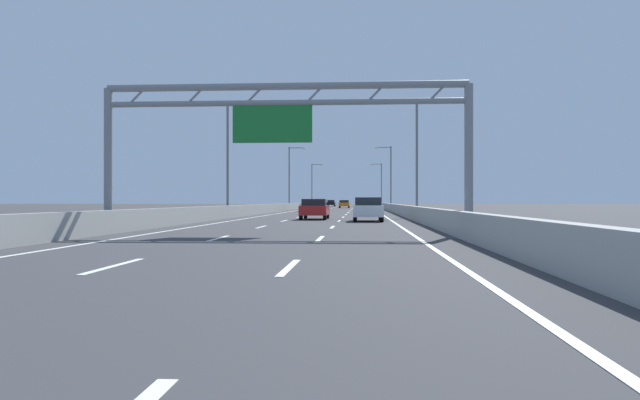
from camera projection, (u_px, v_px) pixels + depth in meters
name	position (u px, v px, depth m)	size (l,w,h in m)	color
ground_plane	(342.00, 209.00, 99.36)	(260.00, 260.00, 0.00)	#38383A
lane_dash_left_1	(114.00, 266.00, 12.19)	(0.16, 3.00, 0.01)	white
lane_dash_left_2	(219.00, 238.00, 21.17)	(0.16, 3.00, 0.01)	white
lane_dash_left_3	(261.00, 227.00, 30.15)	(0.16, 3.00, 0.01)	white
lane_dash_left_4	(284.00, 221.00, 39.12)	(0.16, 3.00, 0.01)	white
lane_dash_left_5	(299.00, 217.00, 48.10)	(0.16, 3.00, 0.01)	white
lane_dash_left_6	(308.00, 214.00, 57.08)	(0.16, 3.00, 0.01)	white
lane_dash_left_7	(316.00, 213.00, 66.06)	(0.16, 3.00, 0.01)	white
lane_dash_left_8	(321.00, 211.00, 75.04)	(0.16, 3.00, 0.01)	white
lane_dash_left_9	(325.00, 210.00, 84.02)	(0.16, 3.00, 0.01)	white
lane_dash_left_10	(329.00, 209.00, 93.00)	(0.16, 3.00, 0.01)	white
lane_dash_left_11	(332.00, 208.00, 101.97)	(0.16, 3.00, 0.01)	white
lane_dash_left_12	(334.00, 208.00, 110.95)	(0.16, 3.00, 0.01)	white
lane_dash_left_13	(336.00, 207.00, 119.93)	(0.16, 3.00, 0.01)	white
lane_dash_left_14	(338.00, 207.00, 128.91)	(0.16, 3.00, 0.01)	white
lane_dash_left_15	(339.00, 206.00, 137.89)	(0.16, 3.00, 0.01)	white
lane_dash_left_16	(341.00, 206.00, 146.87)	(0.16, 3.00, 0.01)	white
lane_dash_left_17	(342.00, 206.00, 155.85)	(0.16, 3.00, 0.01)	white
lane_dash_right_1	(289.00, 267.00, 11.94)	(0.16, 3.00, 0.01)	white
lane_dash_right_2	(320.00, 239.00, 20.92)	(0.16, 3.00, 0.01)	white
lane_dash_right_3	(332.00, 227.00, 29.90)	(0.16, 3.00, 0.01)	white
lane_dash_right_4	(339.00, 221.00, 38.88)	(0.16, 3.00, 0.01)	white
lane_dash_right_5	(343.00, 217.00, 47.86)	(0.16, 3.00, 0.01)	white
lane_dash_right_6	(346.00, 214.00, 56.83)	(0.16, 3.00, 0.01)	white
lane_dash_right_7	(348.00, 213.00, 65.81)	(0.16, 3.00, 0.01)	white
lane_dash_right_8	(350.00, 211.00, 74.79)	(0.16, 3.00, 0.01)	white
lane_dash_right_9	(351.00, 210.00, 83.77)	(0.16, 3.00, 0.01)	white
lane_dash_right_10	(352.00, 209.00, 92.75)	(0.16, 3.00, 0.01)	white
lane_dash_right_11	(353.00, 208.00, 101.73)	(0.16, 3.00, 0.01)	white
lane_dash_right_12	(353.00, 208.00, 110.71)	(0.16, 3.00, 0.01)	white
lane_dash_right_13	(354.00, 207.00, 119.68)	(0.16, 3.00, 0.01)	white
lane_dash_right_14	(354.00, 207.00, 128.66)	(0.16, 3.00, 0.01)	white
lane_dash_right_15	(355.00, 206.00, 137.64)	(0.16, 3.00, 0.01)	white
lane_dash_right_16	(355.00, 206.00, 146.62)	(0.16, 3.00, 0.01)	white
lane_dash_right_17	(356.00, 206.00, 155.60)	(0.16, 3.00, 0.01)	white
edge_line_left	(303.00, 210.00, 87.75)	(0.16, 176.00, 0.01)	white
edge_line_right	(375.00, 210.00, 87.02)	(0.16, 176.00, 0.01)	white
barrier_left	(306.00, 205.00, 109.81)	(0.45, 220.00, 0.95)	#9E9E99
barrier_right	(381.00, 205.00, 108.86)	(0.45, 220.00, 0.95)	#9E9E99
sign_gantry	(283.00, 119.00, 25.32)	(15.76, 0.36, 6.36)	gray
streetlamp_left_mid	(230.00, 151.00, 48.94)	(2.58, 0.28, 9.50)	slate
streetlamp_right_mid	(414.00, 150.00, 47.91)	(2.58, 0.28, 9.50)	slate
streetlamp_left_far	(291.00, 174.00, 90.77)	(2.58, 0.28, 9.50)	slate
streetlamp_right_far	(389.00, 174.00, 89.74)	(2.58, 0.28, 9.50)	slate
streetlamp_left_distant	(313.00, 182.00, 132.59)	(2.58, 0.28, 9.50)	slate
streetlamp_right_distant	(380.00, 182.00, 131.56)	(2.58, 0.28, 9.50)	slate
blue_car	(365.00, 204.00, 99.77)	(1.89, 4.57, 1.51)	#2347AD
white_car	(368.00, 209.00, 38.63)	(1.89, 4.32, 1.54)	silver
black_car	(331.00, 203.00, 133.49)	(1.77, 4.46, 1.45)	black
red_car	(315.00, 209.00, 42.53)	(1.87, 4.58, 1.45)	red
silver_car	(308.00, 205.00, 77.57)	(1.87, 4.34, 1.38)	#A8ADB2
orange_car	(344.00, 204.00, 107.96)	(1.88, 4.17, 1.41)	orange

